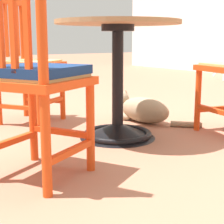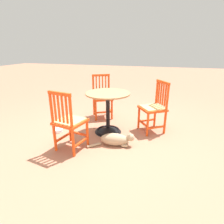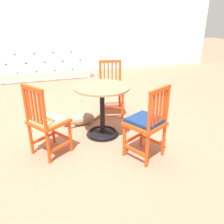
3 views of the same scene
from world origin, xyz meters
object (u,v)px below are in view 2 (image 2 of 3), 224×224
(orange_chair_by_planter, at_px, (154,108))
(tabby_cat, at_px, (117,140))
(orange_chair_facing_out, at_px, (102,97))
(pet_water_bowl, at_px, (58,130))
(orange_chair_at_corner, at_px, (69,122))
(cafe_table, at_px, (108,117))

(orange_chair_by_planter, xyz_separation_m, tabby_cat, (0.49, 0.70, -0.34))
(orange_chair_facing_out, bearing_deg, pet_water_bowl, 60.54)
(orange_chair_by_planter, height_order, pet_water_bowl, orange_chair_by_planter)
(orange_chair_by_planter, relative_size, pet_water_bowl, 5.36)
(orange_chair_by_planter, distance_m, tabby_cat, 0.92)
(orange_chair_at_corner, bearing_deg, orange_chair_facing_out, -90.72)
(orange_chair_by_planter, bearing_deg, cafe_table, 19.76)
(orange_chair_by_planter, bearing_deg, pet_water_bowl, 17.65)
(cafe_table, bearing_deg, tabby_cat, 123.22)
(tabby_cat, bearing_deg, orange_chair_facing_out, -61.06)
(orange_chair_by_planter, height_order, tabby_cat, orange_chair_by_planter)
(orange_chair_by_planter, bearing_deg, orange_chair_at_corner, 41.44)
(pet_water_bowl, bearing_deg, orange_chair_facing_out, -119.46)
(orange_chair_by_planter, distance_m, orange_chair_facing_out, 1.19)
(tabby_cat, height_order, pet_water_bowl, tabby_cat)
(tabby_cat, bearing_deg, orange_chair_at_corner, 25.37)
(orange_chair_facing_out, height_order, orange_chair_at_corner, same)
(cafe_table, distance_m, tabby_cat, 0.54)
(orange_chair_at_corner, distance_m, tabby_cat, 0.78)
(cafe_table, relative_size, orange_chair_facing_out, 0.83)
(orange_chair_facing_out, xyz_separation_m, tabby_cat, (-0.62, 1.12, -0.35))
(cafe_table, bearing_deg, orange_chair_facing_out, -63.81)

